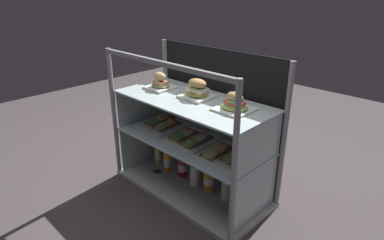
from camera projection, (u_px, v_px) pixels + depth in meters
ground_plane at (192, 190)px, 2.36m from camera, size 6.00×6.00×0.02m
case_base_deck at (192, 187)px, 2.34m from camera, size 1.12×0.53×0.03m
case_frame at (207, 116)px, 2.24m from camera, size 1.12×0.53×0.98m
riser_lower_tier at (192, 164)px, 2.27m from camera, size 1.05×0.47×0.35m
shelf_lower_glass at (192, 140)px, 2.20m from camera, size 1.07×0.48×0.01m
riser_upper_tier at (192, 121)px, 2.14m from camera, size 1.05×0.47×0.28m
shelf_upper_glass at (192, 100)px, 2.09m from camera, size 1.07×0.48×0.01m
plated_roll_sandwich_near_left_corner at (160, 83)px, 2.28m from camera, size 0.18×0.18×0.12m
plated_roll_sandwich_center at (197, 90)px, 2.10m from camera, size 0.19×0.19×0.13m
plated_roll_sandwich_right_of_center at (234, 104)px, 1.89m from camera, size 0.21×0.21×0.11m
open_sandwich_tray_right_of_center at (162, 123)px, 2.41m from camera, size 0.29×0.31×0.05m
open_sandwich_tray_mid_right at (191, 138)px, 2.17m from camera, size 0.29×0.31×0.06m
open_sandwich_tray_far_right at (226, 154)px, 1.97m from camera, size 0.29×0.31×0.06m
juice_bottle_back_right at (158, 155)px, 2.59m from camera, size 0.06×0.06×0.20m
juice_bottle_front_right_end at (167, 160)px, 2.49m from camera, size 0.06×0.06×0.23m
juice_bottle_back_left at (183, 166)px, 2.42m from camera, size 0.07×0.07×0.20m
juice_bottle_back_center at (195, 174)px, 2.32m from camera, size 0.07×0.07×0.21m
juice_bottle_front_fourth at (209, 180)px, 2.24m from camera, size 0.07×0.07×0.21m
juice_bottle_near_post at (226, 186)px, 2.15m from camera, size 0.07×0.07×0.25m
kitchen_scissors at (156, 173)px, 2.48m from camera, size 0.15×0.19×0.01m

